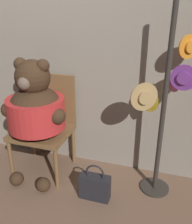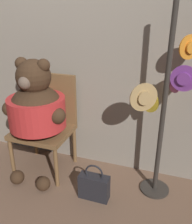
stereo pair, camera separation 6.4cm
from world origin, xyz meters
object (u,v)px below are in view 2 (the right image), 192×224
Objects in this scene: chair at (46,120)px; teddy_bear at (36,109)px; hat_display_rack at (164,109)px; handbag_on_ground at (94,186)px.

teddy_bear is at bearing -87.62° from chair.
hat_display_rack is 0.95m from handbag_on_ground.
handbag_on_ground is at bearing -28.02° from chair.
handbag_on_ground is (-0.52, -0.31, -0.73)m from hat_display_rack.
chair is at bearing 92.38° from teddy_bear.
teddy_bear reaches higher than chair.
hat_display_rack is (1.18, -0.04, 0.31)m from chair.
teddy_bear is (0.01, -0.17, 0.20)m from chair.
teddy_bear is at bearing 164.80° from handbag_on_ground.
chair is 0.82× the size of teddy_bear.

